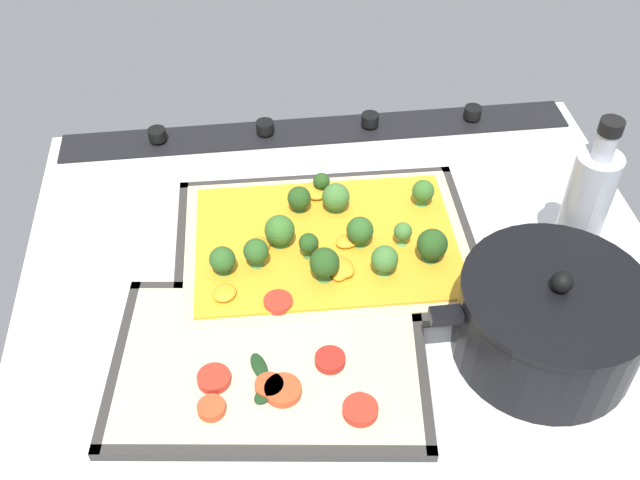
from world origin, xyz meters
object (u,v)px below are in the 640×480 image
object	(u,v)px
cooking_pot	(549,321)
veggie_pizza_back	(271,364)
oil_bottle	(585,208)
baking_tray_back	(270,365)
baking_tray_front	(326,248)
broccoli_pizza	(328,241)

from	to	relation	value
cooking_pot	veggie_pizza_back	bearing A→B (deg)	-1.73
cooking_pot	oil_bottle	distance (cm)	16.64
baking_tray_back	veggie_pizza_back	xyz separation A→B (cm)	(-0.20, 0.41, 0.71)
veggie_pizza_back	oil_bottle	distance (cm)	42.82
baking_tray_back	baking_tray_front	bearing A→B (deg)	-115.86
baking_tray_back	oil_bottle	world-z (taller)	oil_bottle
baking_tray_front	oil_bottle	bearing A→B (deg)	169.46
cooking_pot	oil_bottle	world-z (taller)	oil_bottle
baking_tray_front	baking_tray_back	distance (cm)	20.26
cooking_pot	oil_bottle	xyz separation A→B (cm)	(-8.48, -13.76, 3.96)
broccoli_pizza	baking_tray_back	size ratio (longest dim) A/B	0.98
baking_tray_front	broccoli_pizza	distance (cm)	1.75
oil_bottle	baking_tray_back	bearing A→B (deg)	17.12
veggie_pizza_back	cooking_pot	bearing A→B (deg)	178.27
oil_bottle	baking_tray_front	bearing A→B (deg)	-10.54
baking_tray_back	cooking_pot	bearing A→B (deg)	177.53
broccoli_pizza	oil_bottle	world-z (taller)	oil_bottle
veggie_pizza_back	cooking_pot	xyz separation A→B (cm)	(-31.55, 0.95, 4.23)
baking_tray_front	veggie_pizza_back	world-z (taller)	veggie_pizza_back
baking_tray_back	oil_bottle	xyz separation A→B (cm)	(-40.23, -12.39, 8.90)
broccoli_pizza	oil_bottle	size ratio (longest dim) A/B	1.70
baking_tray_front	cooking_pot	xyz separation A→B (cm)	(-22.91, 19.60, 4.95)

